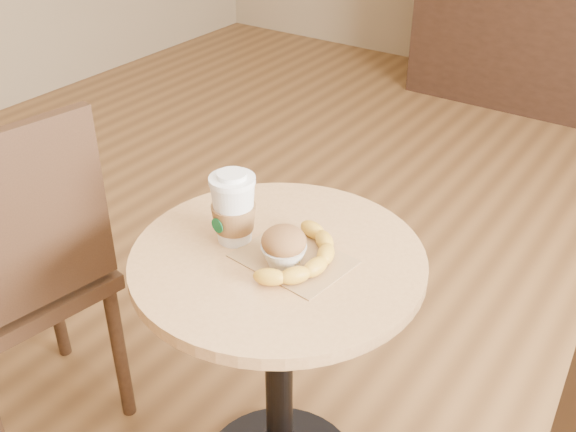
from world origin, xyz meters
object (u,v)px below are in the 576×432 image
object	(u,v)px
chair_left	(16,277)
coffee_cup	(234,210)
cafe_table	(279,333)
banana	(303,256)
muffin	(284,247)

from	to	relation	value
chair_left	coffee_cup	bearing A→B (deg)	123.06
coffee_cup	cafe_table	bearing A→B (deg)	11.67
cafe_table	chair_left	world-z (taller)	chair_left
chair_left	banana	size ratio (longest dim) A/B	3.70
cafe_table	chair_left	distance (m)	0.71
banana	chair_left	bearing A→B (deg)	-163.47
cafe_table	coffee_cup	bearing A→B (deg)	-176.72
muffin	banana	xyz separation A→B (m)	(0.04, 0.02, -0.02)
cafe_table	muffin	xyz separation A→B (m)	(0.03, -0.02, 0.28)
chair_left	muffin	xyz separation A→B (m)	(0.70, 0.22, 0.24)
cafe_table	chair_left	bearing A→B (deg)	-159.70
chair_left	banana	bearing A→B (deg)	117.98
chair_left	coffee_cup	xyz separation A→B (m)	(0.55, 0.24, 0.27)
cafe_table	banana	xyz separation A→B (m)	(0.07, -0.00, 0.25)
coffee_cup	muffin	bearing A→B (deg)	1.96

